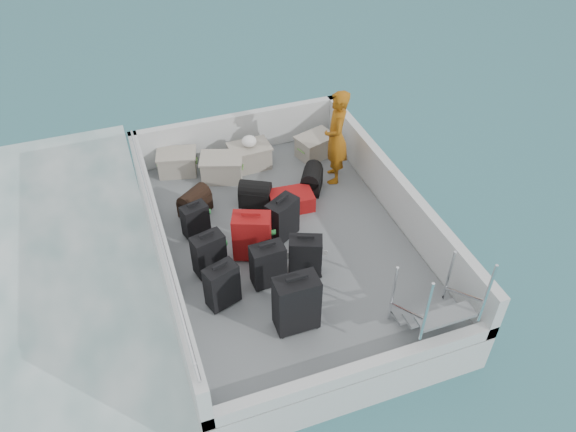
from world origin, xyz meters
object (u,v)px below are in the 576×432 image
at_px(suitcase_8, 291,200).
at_px(crate_1, 222,169).
at_px(suitcase_2, 195,221).
at_px(passenger, 336,138).
at_px(suitcase_0, 222,286).
at_px(suitcase_7, 282,219).
at_px(suitcase_5, 252,237).
at_px(suitcase_6, 305,256).
at_px(suitcase_3, 296,304).
at_px(crate_0, 178,163).
at_px(suitcase_4, 268,266).
at_px(crate_2, 250,157).
at_px(suitcase_1, 209,254).
at_px(crate_3, 315,147).

distance_m(suitcase_8, crate_1, 1.34).
bearing_deg(crate_1, suitcase_8, -53.31).
bearing_deg(suitcase_2, passenger, -1.39).
distance_m(suitcase_0, suitcase_7, 1.46).
xyz_separation_m(suitcase_5, suitcase_7, (0.51, 0.23, -0.03)).
relative_size(suitcase_6, suitcase_7, 0.93).
relative_size(suitcase_3, passenger, 0.51).
relative_size(suitcase_2, suitcase_8, 0.81).
height_order(suitcase_5, crate_0, suitcase_5).
distance_m(suitcase_2, suitcase_8, 1.51).
relative_size(suitcase_5, passenger, 0.45).
height_order(suitcase_0, suitcase_2, suitcase_0).
relative_size(suitcase_4, suitcase_8, 0.98).
bearing_deg(crate_2, suitcase_6, -90.37).
distance_m(suitcase_7, suitcase_8, 0.70).
distance_m(suitcase_8, passenger, 1.21).
bearing_deg(suitcase_7, suitcase_1, 165.37).
relative_size(suitcase_6, crate_1, 0.94).
distance_m(suitcase_4, suitcase_8, 1.61).
xyz_separation_m(suitcase_1, crate_1, (0.68, 1.98, -0.12)).
relative_size(crate_0, passenger, 0.38).
bearing_deg(crate_2, crate_3, -3.07).
bearing_deg(suitcase_2, suitcase_1, -104.30).
height_order(crate_1, crate_2, crate_1).
distance_m(suitcase_0, suitcase_4, 0.66).
bearing_deg(crate_0, suitcase_0, -90.32).
relative_size(suitcase_2, passenger, 0.34).
height_order(suitcase_2, suitcase_6, suitcase_6).
height_order(suitcase_7, crate_2, suitcase_7).
bearing_deg(suitcase_8, suitcase_5, 137.72).
height_order(suitcase_3, crate_1, suitcase_3).
height_order(suitcase_1, passenger, passenger).
height_order(suitcase_8, passenger, passenger).
xyz_separation_m(suitcase_0, crate_1, (0.66, 2.59, -0.13)).
distance_m(suitcase_0, suitcase_2, 1.38).
distance_m(suitcase_5, suitcase_6, 0.79).
height_order(crate_2, crate_3, crate_2).
bearing_deg(suitcase_4, suitcase_1, 143.61).
distance_m(crate_1, crate_3, 1.67).
xyz_separation_m(suitcase_2, crate_1, (0.70, 1.20, -0.07)).
bearing_deg(crate_3, suitcase_8, -126.36).
relative_size(suitcase_4, suitcase_5, 0.91).
relative_size(suitcase_1, suitcase_5, 0.89).
relative_size(suitcase_5, suitcase_7, 1.09).
height_order(suitcase_2, passenger, passenger).
height_order(suitcase_5, passenger, passenger).
height_order(suitcase_0, crate_2, suitcase_0).
xyz_separation_m(suitcase_6, crate_2, (0.02, 2.60, -0.11)).
relative_size(crate_2, crate_3, 1.07).
bearing_deg(suitcase_4, crate_1, 87.97).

